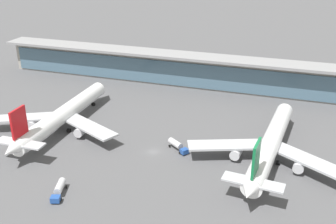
# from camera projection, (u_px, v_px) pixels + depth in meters

# --- Properties ---
(ground_plane) EXTENTS (1200.00, 1200.00, 0.00)m
(ground_plane) POSITION_uv_depth(u_px,v_px,m) (153.00, 152.00, 130.41)
(ground_plane) COLOR #515154
(airliner_left_stand) EXTENTS (50.00, 64.88, 17.31)m
(airliner_left_stand) POSITION_uv_depth(u_px,v_px,m) (62.00, 115.00, 143.79)
(airliner_left_stand) COLOR white
(airliner_left_stand) RESTS_ON ground
(airliner_centre_stand) EXTENTS (49.81, 65.03, 17.31)m
(airliner_centre_stand) POSITION_uv_depth(u_px,v_px,m) (270.00, 145.00, 123.37)
(airliner_centre_stand) COLOR white
(airliner_centre_stand) RESTS_ON ground
(service_truck_near_nose_blue) EXTENTS (4.81, 8.88, 2.95)m
(service_truck_near_nose_blue) POSITION_uv_depth(u_px,v_px,m) (59.00, 189.00, 107.97)
(service_truck_near_nose_blue) COLOR #234C9E
(service_truck_near_nose_blue) RESTS_ON ground
(service_truck_mid_apron_blue) EXTENTS (8.28, 6.87, 2.95)m
(service_truck_mid_apron_blue) POSITION_uv_depth(u_px,v_px,m) (177.00, 145.00, 130.88)
(service_truck_mid_apron_blue) COLOR #234C9E
(service_truck_mid_apron_blue) RESTS_ON ground
(terminal_building) EXTENTS (203.36, 12.80, 15.20)m
(terminal_building) POSITION_uv_depth(u_px,v_px,m) (203.00, 71.00, 184.24)
(terminal_building) COLOR #9E998E
(terminal_building) RESTS_ON ground
(safety_cone_alpha) EXTENTS (0.62, 0.62, 0.70)m
(safety_cone_alpha) POSITION_uv_depth(u_px,v_px,m) (11.00, 149.00, 131.16)
(safety_cone_alpha) COLOR orange
(safety_cone_alpha) RESTS_ON ground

